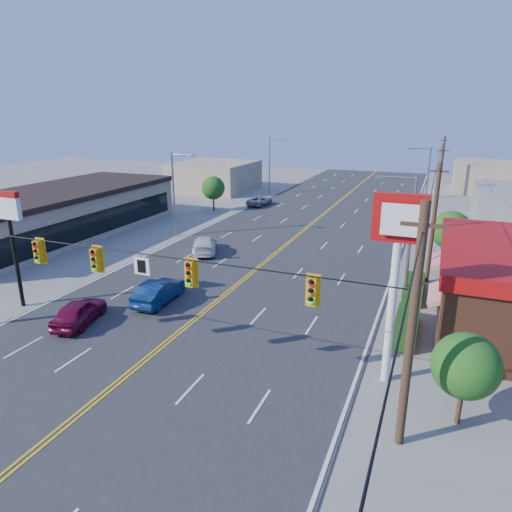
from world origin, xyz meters
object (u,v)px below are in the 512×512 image
at_px(signal_span, 117,275).
at_px(car_magenta, 79,313).
at_px(kfc_pylon, 397,252).
at_px(car_white, 205,245).
at_px(car_blue, 159,292).
at_px(pizza_hut_sign, 10,225).
at_px(car_silver, 260,201).

bearing_deg(signal_span, car_magenta, 149.95).
xyz_separation_m(kfc_pylon, car_magenta, (-16.85, -0.69, -5.34)).
xyz_separation_m(kfc_pylon, car_white, (-16.73, 14.12, -5.35)).
relative_size(signal_span, car_blue, 5.47).
height_order(pizza_hut_sign, car_magenta, pizza_hut_sign).
distance_m(car_white, car_silver, 21.16).
height_order(kfc_pylon, car_silver, kfc_pylon).
xyz_separation_m(signal_span, car_silver, (-8.85, 39.03, -4.28)).
xyz_separation_m(pizza_hut_sign, car_white, (5.27, 14.12, -4.49)).
distance_m(car_magenta, car_blue, 4.95).
bearing_deg(car_white, car_blue, 77.86).
relative_size(signal_span, kfc_pylon, 2.86).
distance_m(car_magenta, car_white, 14.81).
bearing_deg(car_blue, pizza_hut_sign, 21.83).
xyz_separation_m(car_magenta, car_silver, (-3.13, 35.72, -0.10)).
bearing_deg(car_magenta, car_blue, -133.93).
bearing_deg(car_silver, kfc_pylon, 125.47).
relative_size(car_magenta, car_blue, 0.93).
xyz_separation_m(kfc_pylon, pizza_hut_sign, (-22.00, 0.00, -0.86)).
relative_size(kfc_pylon, car_silver, 1.96).
bearing_deg(pizza_hut_sign, car_white, 69.54).
bearing_deg(car_white, pizza_hut_sign, 44.57).
bearing_deg(car_magenta, pizza_hut_sign, -21.02).
relative_size(signal_span, pizza_hut_sign, 3.55).
bearing_deg(pizza_hut_sign, car_blue, 25.04).
relative_size(kfc_pylon, car_magenta, 2.06).
relative_size(car_white, car_silver, 1.10).
height_order(pizza_hut_sign, car_silver, pizza_hut_sign).
xyz_separation_m(signal_span, car_magenta, (-5.73, 3.31, -4.18)).
xyz_separation_m(car_white, car_silver, (-3.24, 20.91, -0.09)).
xyz_separation_m(car_blue, car_silver, (-5.64, 31.45, -0.13)).
height_order(signal_span, car_magenta, signal_span).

